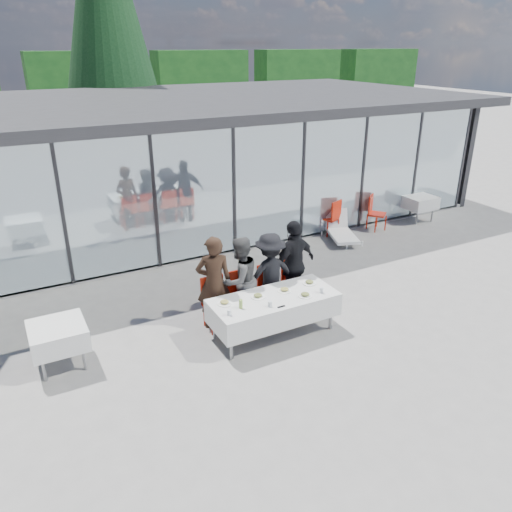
% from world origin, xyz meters
% --- Properties ---
extents(ground, '(90.00, 90.00, 0.00)m').
position_xyz_m(ground, '(0.00, 0.00, 0.00)').
color(ground, gray).
rests_on(ground, ground).
extents(pavilion, '(14.80, 8.80, 3.44)m').
position_xyz_m(pavilion, '(2.00, 8.16, 2.15)').
color(pavilion, gray).
rests_on(pavilion, ground).
extents(treeline, '(62.50, 2.00, 4.40)m').
position_xyz_m(treeline, '(-2.00, 28.00, 2.20)').
color(treeline, '#113613').
rests_on(treeline, ground).
extents(dining_table, '(2.26, 0.96, 0.75)m').
position_xyz_m(dining_table, '(-0.01, 0.27, 0.54)').
color(dining_table, silver).
rests_on(dining_table, ground).
extents(diner_a, '(0.79, 0.79, 1.77)m').
position_xyz_m(diner_a, '(-0.82, 1.02, 0.89)').
color(diner_a, '#322016').
rests_on(diner_a, ground).
extents(diner_chair_a, '(0.44, 0.44, 0.97)m').
position_xyz_m(diner_chair_a, '(-0.82, 1.02, 0.54)').
color(diner_chair_a, red).
rests_on(diner_chair_a, ground).
extents(diner_b, '(1.01, 1.01, 1.65)m').
position_xyz_m(diner_b, '(-0.30, 1.02, 0.83)').
color(diner_b, '#4B4B4B').
rests_on(diner_b, ground).
extents(diner_chair_b, '(0.44, 0.44, 0.97)m').
position_xyz_m(diner_chair_b, '(-0.30, 1.02, 0.54)').
color(diner_chair_b, red).
rests_on(diner_chair_b, ground).
extents(diner_c, '(1.13, 1.13, 1.62)m').
position_xyz_m(diner_c, '(0.34, 1.02, 0.81)').
color(diner_c, black).
rests_on(diner_c, ground).
extents(diner_chair_c, '(0.44, 0.44, 0.97)m').
position_xyz_m(diner_chair_c, '(0.34, 1.02, 0.54)').
color(diner_chair_c, red).
rests_on(diner_chair_c, ground).
extents(diner_d, '(1.27, 1.27, 1.78)m').
position_xyz_m(diner_d, '(0.87, 1.02, 0.89)').
color(diner_d, black).
rests_on(diner_d, ground).
extents(diner_chair_d, '(0.44, 0.44, 0.97)m').
position_xyz_m(diner_chair_d, '(0.87, 1.02, 0.54)').
color(diner_chair_d, red).
rests_on(diner_chair_d, ground).
extents(plate_a, '(0.25, 0.25, 0.07)m').
position_xyz_m(plate_a, '(-0.88, 0.44, 0.78)').
color(plate_a, white).
rests_on(plate_a, dining_table).
extents(plate_b, '(0.25, 0.25, 0.07)m').
position_xyz_m(plate_b, '(-0.27, 0.38, 0.78)').
color(plate_b, white).
rests_on(plate_b, dining_table).
extents(plate_c, '(0.25, 0.25, 0.07)m').
position_xyz_m(plate_c, '(0.27, 0.37, 0.78)').
color(plate_c, white).
rests_on(plate_c, dining_table).
extents(plate_d, '(0.25, 0.25, 0.07)m').
position_xyz_m(plate_d, '(0.83, 0.41, 0.78)').
color(plate_d, white).
rests_on(plate_d, dining_table).
extents(plate_extra, '(0.25, 0.25, 0.07)m').
position_xyz_m(plate_extra, '(0.49, 0.03, 0.78)').
color(plate_extra, white).
rests_on(plate_extra, dining_table).
extents(juice_bottle, '(0.06, 0.06, 0.15)m').
position_xyz_m(juice_bottle, '(-0.70, 0.18, 0.83)').
color(juice_bottle, '#88AE48').
rests_on(juice_bottle, dining_table).
extents(drinking_glasses, '(1.86, 0.13, 0.10)m').
position_xyz_m(drinking_glasses, '(-0.13, 0.02, 0.80)').
color(drinking_glasses, silver).
rests_on(drinking_glasses, dining_table).
extents(folded_eyeglasses, '(0.14, 0.03, 0.01)m').
position_xyz_m(folded_eyeglasses, '(-0.08, -0.10, 0.76)').
color(folded_eyeglasses, black).
rests_on(folded_eyeglasses, dining_table).
extents(spare_table_left, '(0.86, 0.86, 0.74)m').
position_xyz_m(spare_table_left, '(-3.51, 1.05, 0.55)').
color(spare_table_left, silver).
rests_on(spare_table_left, ground).
extents(spare_table_right, '(0.86, 0.86, 0.74)m').
position_xyz_m(spare_table_right, '(6.87, 3.74, 0.55)').
color(spare_table_right, silver).
rests_on(spare_table_right, ground).
extents(spare_chair_a, '(0.62, 0.62, 0.97)m').
position_xyz_m(spare_chair_a, '(5.21, 3.74, 0.54)').
color(spare_chair_a, red).
rests_on(spare_chair_a, ground).
extents(spare_chair_b, '(0.57, 0.57, 0.97)m').
position_xyz_m(spare_chair_b, '(3.92, 3.93, 0.54)').
color(spare_chair_b, red).
rests_on(spare_chair_b, ground).
extents(lounger, '(1.02, 1.46, 0.72)m').
position_xyz_m(lounger, '(3.92, 3.55, 0.26)').
color(lounger, white).
rests_on(lounger, ground).
extents(conifer_tree, '(4.00, 4.00, 10.50)m').
position_xyz_m(conifer_tree, '(0.50, 13.00, 5.99)').
color(conifer_tree, '#382316').
rests_on(conifer_tree, ground).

